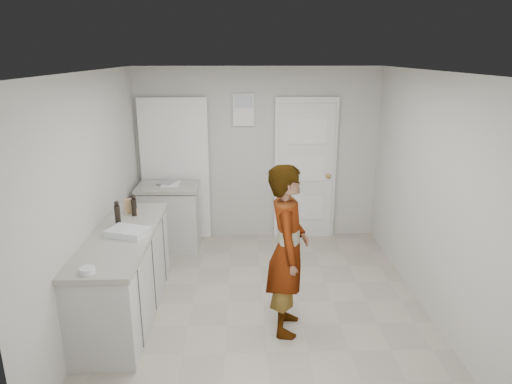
{
  "coord_description": "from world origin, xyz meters",
  "views": [
    {
      "loc": [
        -0.2,
        -4.51,
        2.67
      ],
      "look_at": [
        -0.07,
        0.4,
        1.17
      ],
      "focal_mm": 32.0,
      "sensor_mm": 36.0,
      "label": 1
    }
  ],
  "objects_px": {
    "oil_cruet_b": "(117,214)",
    "oil_cruet_a": "(134,206)",
    "cake_mix_box": "(129,206)",
    "baking_dish": "(128,232)",
    "spice_jar": "(135,212)",
    "egg_bowl": "(88,270)",
    "person": "(288,250)"
  },
  "relations": [
    {
      "from": "oil_cruet_b",
      "to": "oil_cruet_a",
      "type": "bearing_deg",
      "value": 71.1
    },
    {
      "from": "cake_mix_box",
      "to": "baking_dish",
      "type": "height_order",
      "value": "cake_mix_box"
    },
    {
      "from": "cake_mix_box",
      "to": "oil_cruet_a",
      "type": "bearing_deg",
      "value": -65.1
    },
    {
      "from": "cake_mix_box",
      "to": "oil_cruet_b",
      "type": "bearing_deg",
      "value": -113.19
    },
    {
      "from": "oil_cruet_b",
      "to": "spice_jar",
      "type": "bearing_deg",
      "value": 70.07
    },
    {
      "from": "spice_jar",
      "to": "oil_cruet_a",
      "type": "relative_size",
      "value": 0.35
    },
    {
      "from": "oil_cruet_b",
      "to": "egg_bowl",
      "type": "relative_size",
      "value": 2.11
    },
    {
      "from": "cake_mix_box",
      "to": "baking_dish",
      "type": "relative_size",
      "value": 0.38
    },
    {
      "from": "oil_cruet_a",
      "to": "cake_mix_box",
      "type": "bearing_deg",
      "value": 133.85
    },
    {
      "from": "oil_cruet_b",
      "to": "cake_mix_box",
      "type": "bearing_deg",
      "value": 85.76
    },
    {
      "from": "cake_mix_box",
      "to": "egg_bowl",
      "type": "relative_size",
      "value": 1.32
    },
    {
      "from": "baking_dish",
      "to": "egg_bowl",
      "type": "relative_size",
      "value": 3.48
    },
    {
      "from": "cake_mix_box",
      "to": "oil_cruet_b",
      "type": "relative_size",
      "value": 0.62
    },
    {
      "from": "person",
      "to": "oil_cruet_a",
      "type": "height_order",
      "value": "person"
    },
    {
      "from": "oil_cruet_a",
      "to": "egg_bowl",
      "type": "xyz_separation_m",
      "value": [
        -0.07,
        -1.4,
        -0.09
      ]
    },
    {
      "from": "baking_dish",
      "to": "oil_cruet_b",
      "type": "bearing_deg",
      "value": 121.05
    },
    {
      "from": "oil_cruet_a",
      "to": "baking_dish",
      "type": "relative_size",
      "value": 0.55
    },
    {
      "from": "person",
      "to": "spice_jar",
      "type": "relative_size",
      "value": 20.03
    },
    {
      "from": "spice_jar",
      "to": "egg_bowl",
      "type": "bearing_deg",
      "value": -93.17
    },
    {
      "from": "cake_mix_box",
      "to": "egg_bowl",
      "type": "bearing_deg",
      "value": -108.75
    },
    {
      "from": "oil_cruet_b",
      "to": "baking_dish",
      "type": "relative_size",
      "value": 0.61
    },
    {
      "from": "oil_cruet_b",
      "to": "baking_dish",
      "type": "distance_m",
      "value": 0.34
    },
    {
      "from": "spice_jar",
      "to": "egg_bowl",
      "type": "height_order",
      "value": "spice_jar"
    },
    {
      "from": "oil_cruet_b",
      "to": "baking_dish",
      "type": "height_order",
      "value": "oil_cruet_b"
    },
    {
      "from": "cake_mix_box",
      "to": "oil_cruet_a",
      "type": "height_order",
      "value": "oil_cruet_a"
    },
    {
      "from": "person",
      "to": "oil_cruet_a",
      "type": "xyz_separation_m",
      "value": [
        -1.64,
        0.83,
        0.19
      ]
    },
    {
      "from": "person",
      "to": "oil_cruet_b",
      "type": "bearing_deg",
      "value": 79.46
    },
    {
      "from": "person",
      "to": "cake_mix_box",
      "type": "xyz_separation_m",
      "value": [
        -1.72,
        0.91,
        0.16
      ]
    },
    {
      "from": "oil_cruet_a",
      "to": "baking_dish",
      "type": "xyz_separation_m",
      "value": [
        0.06,
        -0.58,
        -0.09
      ]
    },
    {
      "from": "cake_mix_box",
      "to": "oil_cruet_b",
      "type": "xyz_separation_m",
      "value": [
        -0.03,
        -0.38,
        0.04
      ]
    },
    {
      "from": "person",
      "to": "baking_dish",
      "type": "bearing_deg",
      "value": 87.23
    },
    {
      "from": "spice_jar",
      "to": "oil_cruet_a",
      "type": "height_order",
      "value": "oil_cruet_a"
    }
  ]
}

